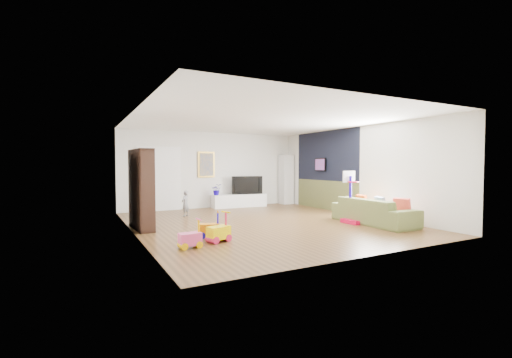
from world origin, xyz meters
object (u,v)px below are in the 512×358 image
bookshelf (141,189)px  basketball_hoop (355,197)px  sofa (374,211)px  media_console (239,201)px

bookshelf → basketball_hoop: 5.41m
bookshelf → sofa: (5.47, -2.10, -0.62)m
sofa → basketball_hoop: (-0.36, 0.31, 0.36)m
sofa → media_console: bearing=19.3°
basketball_hoop → sofa: bearing=-41.4°
basketball_hoop → bookshelf: bearing=160.0°
media_console → sofa: 5.12m
basketball_hoop → media_console: bearing=104.2°
bookshelf → basketball_hoop: bookshelf is taller
bookshelf → sofa: size_ratio=0.83×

